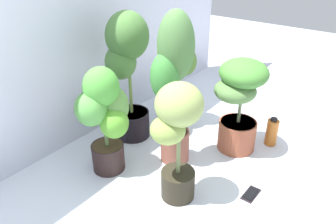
{
  "coord_description": "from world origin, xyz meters",
  "views": [
    {
      "loc": [
        -1.5,
        -0.91,
        1.33
      ],
      "look_at": [
        0.0,
        0.22,
        0.31
      ],
      "focal_mm": 35.25,
      "sensor_mm": 36.0,
      "label": 1
    }
  ],
  "objects_px": {
    "potted_plant_back_right": "(177,71)",
    "potted_plant_back_left": "(105,115)",
    "cell_phone": "(251,194)",
    "nutrient_bottle": "(272,132)",
    "potted_plant_center": "(173,78)",
    "potted_plant_front_left": "(177,132)",
    "potted_plant_front_right": "(239,99)",
    "potted_plant_back_center": "(127,65)"
  },
  "relations": [
    {
      "from": "potted_plant_front_right",
      "to": "nutrient_bottle",
      "type": "distance_m",
      "value": 0.4
    },
    {
      "from": "potted_plant_center",
      "to": "nutrient_bottle",
      "type": "xyz_separation_m",
      "value": [
        0.57,
        -0.45,
        -0.49
      ]
    },
    {
      "from": "potted_plant_front_right",
      "to": "nutrient_bottle",
      "type": "height_order",
      "value": "potted_plant_front_right"
    },
    {
      "from": "cell_phone",
      "to": "potted_plant_front_left",
      "type": "bearing_deg",
      "value": -140.79
    },
    {
      "from": "potted_plant_back_right",
      "to": "potted_plant_back_center",
      "type": "relative_size",
      "value": 0.87
    },
    {
      "from": "nutrient_bottle",
      "to": "potted_plant_front_left",
      "type": "bearing_deg",
      "value": 164.8
    },
    {
      "from": "potted_plant_front_left",
      "to": "potted_plant_back_right",
      "type": "height_order",
      "value": "potted_plant_back_right"
    },
    {
      "from": "potted_plant_front_left",
      "to": "potted_plant_back_center",
      "type": "height_order",
      "value": "potted_plant_back_center"
    },
    {
      "from": "potted_plant_back_right",
      "to": "cell_phone",
      "type": "height_order",
      "value": "potted_plant_back_right"
    },
    {
      "from": "potted_plant_front_left",
      "to": "potted_plant_back_left",
      "type": "height_order",
      "value": "potted_plant_front_left"
    },
    {
      "from": "potted_plant_back_center",
      "to": "potted_plant_front_right",
      "type": "bearing_deg",
      "value": -65.94
    },
    {
      "from": "potted_plant_back_left",
      "to": "potted_plant_center",
      "type": "bearing_deg",
      "value": -39.71
    },
    {
      "from": "potted_plant_back_right",
      "to": "potted_plant_back_center",
      "type": "xyz_separation_m",
      "value": [
        -0.36,
        0.15,
        0.11
      ]
    },
    {
      "from": "potted_plant_front_left",
      "to": "cell_phone",
      "type": "bearing_deg",
      "value": -51.75
    },
    {
      "from": "potted_plant_back_right",
      "to": "potted_plant_front_right",
      "type": "xyz_separation_m",
      "value": [
        -0.05,
        -0.54,
        -0.06
      ]
    },
    {
      "from": "nutrient_bottle",
      "to": "potted_plant_back_left",
      "type": "bearing_deg",
      "value": 141.21
    },
    {
      "from": "potted_plant_back_right",
      "to": "nutrient_bottle",
      "type": "relative_size",
      "value": 3.78
    },
    {
      "from": "potted_plant_front_left",
      "to": "potted_plant_center",
      "type": "distance_m",
      "value": 0.38
    },
    {
      "from": "potted_plant_front_left",
      "to": "potted_plant_back_left",
      "type": "relative_size",
      "value": 1.02
    },
    {
      "from": "potted_plant_back_left",
      "to": "potted_plant_center",
      "type": "distance_m",
      "value": 0.45
    },
    {
      "from": "potted_plant_back_left",
      "to": "nutrient_bottle",
      "type": "relative_size",
      "value": 3.27
    },
    {
      "from": "potted_plant_front_left",
      "to": "potted_plant_front_right",
      "type": "relative_size",
      "value": 1.08
    },
    {
      "from": "potted_plant_back_left",
      "to": "cell_phone",
      "type": "xyz_separation_m",
      "value": [
        0.31,
        -0.83,
        -0.39
      ]
    },
    {
      "from": "potted_plant_center",
      "to": "cell_phone",
      "type": "relative_size",
      "value": 6.77
    },
    {
      "from": "potted_plant_front_right",
      "to": "potted_plant_back_right",
      "type": "bearing_deg",
      "value": 85.01
    },
    {
      "from": "potted_plant_back_right",
      "to": "potted_plant_back_left",
      "type": "relative_size",
      "value": 1.16
    },
    {
      "from": "potted_plant_back_left",
      "to": "potted_plant_center",
      "type": "xyz_separation_m",
      "value": [
        0.32,
        -0.26,
        0.19
      ]
    },
    {
      "from": "cell_phone",
      "to": "nutrient_bottle",
      "type": "distance_m",
      "value": 0.59
    },
    {
      "from": "nutrient_bottle",
      "to": "potted_plant_front_right",
      "type": "bearing_deg",
      "value": 138.34
    },
    {
      "from": "potted_plant_back_left",
      "to": "potted_plant_back_center",
      "type": "xyz_separation_m",
      "value": [
        0.37,
        0.16,
        0.16
      ]
    },
    {
      "from": "potted_plant_back_left",
      "to": "potted_plant_back_center",
      "type": "relative_size",
      "value": 0.75
    },
    {
      "from": "potted_plant_front_right",
      "to": "potted_plant_back_left",
      "type": "bearing_deg",
      "value": 142.12
    },
    {
      "from": "cell_phone",
      "to": "nutrient_bottle",
      "type": "relative_size",
      "value": 0.69
    },
    {
      "from": "potted_plant_center",
      "to": "potted_plant_front_right",
      "type": "height_order",
      "value": "potted_plant_center"
    },
    {
      "from": "potted_plant_front_left",
      "to": "cell_phone",
      "type": "height_order",
      "value": "potted_plant_front_left"
    },
    {
      "from": "potted_plant_back_right",
      "to": "potted_plant_back_center",
      "type": "bearing_deg",
      "value": 156.55
    },
    {
      "from": "potted_plant_back_left",
      "to": "nutrient_bottle",
      "type": "xyz_separation_m",
      "value": [
        0.89,
        -0.71,
        -0.3
      ]
    },
    {
      "from": "potted_plant_front_left",
      "to": "potted_plant_back_left",
      "type": "xyz_separation_m",
      "value": [
        -0.05,
        0.48,
        -0.04
      ]
    },
    {
      "from": "potted_plant_center",
      "to": "potted_plant_back_center",
      "type": "relative_size",
      "value": 1.07
    },
    {
      "from": "potted_plant_front_right",
      "to": "cell_phone",
      "type": "xyz_separation_m",
      "value": [
        -0.37,
        -0.3,
        -0.38
      ]
    },
    {
      "from": "potted_plant_back_center",
      "to": "nutrient_bottle",
      "type": "height_order",
      "value": "potted_plant_back_center"
    },
    {
      "from": "potted_plant_back_left",
      "to": "nutrient_bottle",
      "type": "distance_m",
      "value": 1.18
    }
  ]
}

